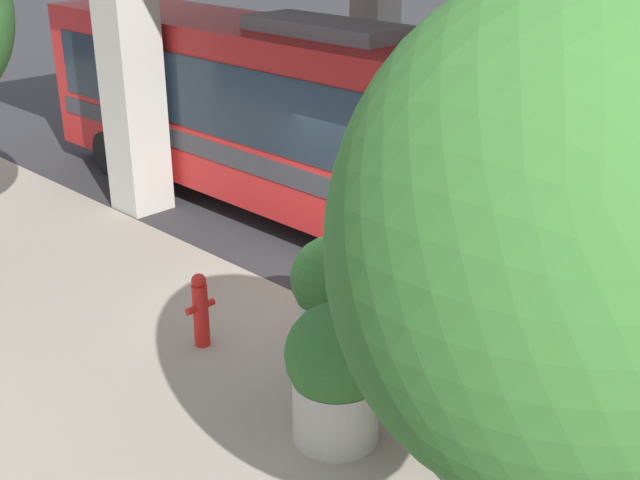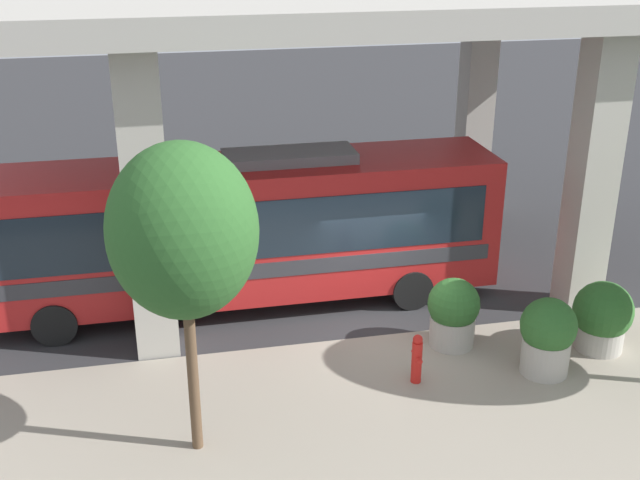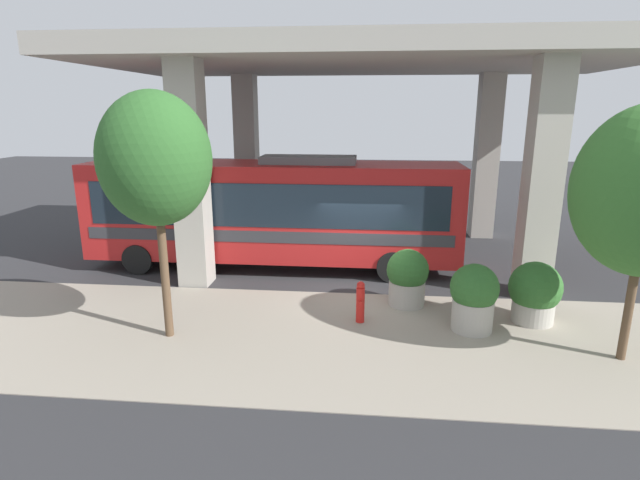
% 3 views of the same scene
% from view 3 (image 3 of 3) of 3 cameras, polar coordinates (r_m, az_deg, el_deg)
% --- Properties ---
extents(ground_plane, '(80.00, 80.00, 0.00)m').
position_cam_3_polar(ground_plane, '(14.81, 4.36, -6.19)').
color(ground_plane, '#2D2D30').
rests_on(ground_plane, ground).
extents(sidewalk_strip, '(6.00, 40.00, 0.02)m').
position_cam_3_polar(sidewalk_strip, '(12.05, 4.00, -11.25)').
color(sidewalk_strip, gray).
rests_on(sidewalk_strip, ground).
extents(overpass, '(9.40, 18.06, 7.27)m').
position_cam_3_polar(overpass, '(17.86, 5.11, 18.07)').
color(overpass, '#ADA89E').
rests_on(overpass, ground).
extents(bus, '(2.55, 12.30, 3.81)m').
position_cam_3_polar(bus, '(16.78, -5.44, 3.62)').
color(bus, '#B21E1E').
rests_on(bus, ground).
extents(fire_hydrant, '(0.45, 0.22, 1.10)m').
position_cam_3_polar(fire_hydrant, '(12.75, 4.64, -7.07)').
color(fire_hydrant, red).
rests_on(fire_hydrant, ground).
extents(planter_front, '(1.30, 1.30, 1.59)m').
position_cam_3_polar(planter_front, '(13.76, 23.34, -5.54)').
color(planter_front, '#ADA89E').
rests_on(planter_front, ground).
extents(planter_middle, '(1.15, 1.15, 1.60)m').
position_cam_3_polar(planter_middle, '(13.91, 9.96, -4.21)').
color(planter_middle, '#ADA89E').
rests_on(planter_middle, ground).
extents(planter_back, '(1.16, 1.16, 1.70)m').
position_cam_3_polar(planter_back, '(12.71, 17.17, -6.23)').
color(planter_back, '#ADA89E').
rests_on(planter_back, ground).
extents(street_tree_far, '(2.47, 2.47, 5.70)m').
position_cam_3_polar(street_tree_far, '(11.64, -18.32, 8.68)').
color(street_tree_far, brown).
rests_on(street_tree_far, ground).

